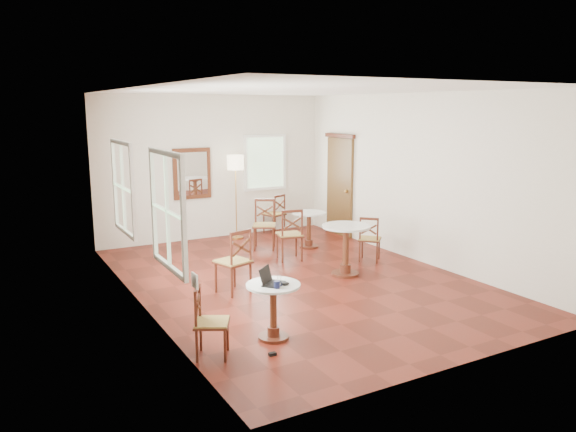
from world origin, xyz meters
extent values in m
plane|color=#58180F|center=(0.00, 0.00, 0.00)|extent=(7.00, 7.00, 0.00)
cube|color=silver|center=(0.00, 3.50, 1.50)|extent=(5.00, 0.02, 3.00)
cube|color=silver|center=(0.00, -3.50, 1.50)|extent=(5.00, 0.02, 3.00)
cube|color=silver|center=(-2.50, 0.00, 1.50)|extent=(0.02, 7.00, 3.00)
cube|color=silver|center=(2.50, 0.00, 1.50)|extent=(0.02, 7.00, 3.00)
cube|color=white|center=(0.00, 0.00, 3.00)|extent=(5.00, 7.00, 0.02)
cube|color=brown|center=(2.46, 2.40, 1.05)|extent=(0.06, 0.90, 2.10)
cube|color=#4D2013|center=(2.44, 2.40, 2.15)|extent=(0.08, 1.02, 0.08)
sphere|color=#BF8C3F|center=(2.40, 2.08, 1.00)|extent=(0.07, 0.07, 0.07)
cube|color=#542816|center=(-0.50, 3.46, 1.40)|extent=(0.80, 0.05, 1.05)
cube|color=white|center=(-0.50, 3.43, 1.40)|extent=(0.64, 0.02, 0.88)
cube|color=white|center=(-2.47, -2.10, 0.95)|extent=(0.02, 0.16, 0.16)
torus|color=red|center=(-2.46, -2.10, 0.95)|extent=(0.02, 0.12, 0.12)
cube|color=white|center=(-2.47, -1.20, 1.55)|extent=(0.06, 1.22, 1.42)
cube|color=white|center=(-2.47, 1.00, 1.55)|extent=(0.06, 1.22, 1.42)
cube|color=white|center=(1.20, 3.47, 1.55)|extent=(1.02, 0.06, 1.22)
cylinder|color=#4D2013|center=(-1.42, -1.88, 0.02)|extent=(0.37, 0.37, 0.04)
cylinder|color=#4D2013|center=(-1.42, -1.88, 0.09)|extent=(0.15, 0.15, 0.11)
cylinder|color=#542816|center=(-1.42, -1.88, 0.37)|extent=(0.08, 0.08, 0.56)
cylinder|color=#4D2013|center=(-1.42, -1.88, 0.63)|extent=(0.13, 0.13, 0.06)
cylinder|color=silver|center=(-1.42, -1.88, 0.67)|extent=(0.65, 0.65, 0.03)
cylinder|color=#4D2013|center=(0.83, -0.17, 0.02)|extent=(0.46, 0.46, 0.05)
cylinder|color=#4D2013|center=(0.83, -0.17, 0.11)|extent=(0.18, 0.18, 0.14)
cylinder|color=#542816|center=(0.83, -0.17, 0.46)|extent=(0.10, 0.10, 0.69)
cylinder|color=#4D2013|center=(0.83, -0.17, 0.78)|extent=(0.16, 0.16, 0.07)
cylinder|color=silver|center=(0.83, -0.17, 0.83)|extent=(0.80, 0.80, 0.03)
cylinder|color=#4D2013|center=(1.27, 1.73, 0.02)|extent=(0.38, 0.38, 0.04)
cylinder|color=#4D2013|center=(1.27, 1.73, 0.10)|extent=(0.15, 0.15, 0.12)
cylinder|color=#542816|center=(1.27, 1.73, 0.38)|extent=(0.09, 0.09, 0.58)
cylinder|color=#4D2013|center=(1.27, 1.73, 0.65)|extent=(0.13, 0.13, 0.06)
cylinder|color=silver|center=(1.27, 1.73, 0.70)|extent=(0.67, 0.67, 0.03)
cylinder|color=#4D2013|center=(-1.03, 0.16, 0.23)|extent=(0.04, 0.04, 0.46)
cylinder|color=#4D2013|center=(-0.92, -0.19, 0.23)|extent=(0.04, 0.04, 0.46)
cylinder|color=#4D2013|center=(-1.38, 0.05, 0.23)|extent=(0.04, 0.04, 0.46)
cylinder|color=#4D2013|center=(-1.27, -0.30, 0.23)|extent=(0.04, 0.04, 0.46)
cube|color=#4D2013|center=(-1.15, -0.07, 0.47)|extent=(0.56, 0.56, 0.03)
cube|color=olive|center=(-1.15, -0.07, 0.48)|extent=(0.54, 0.54, 0.04)
cylinder|color=#4D2013|center=(-0.92, -0.19, 0.72)|extent=(0.04, 0.04, 0.51)
cylinder|color=#4D2013|center=(-1.27, -0.30, 0.72)|extent=(0.04, 0.04, 0.51)
cube|color=#4D2013|center=(-1.10, -0.25, 0.95)|extent=(0.38, 0.15, 0.05)
cube|color=#542816|center=(-1.10, -0.25, 0.73)|extent=(0.33, 0.12, 0.23)
cube|color=#542816|center=(-1.10, -0.25, 0.73)|extent=(0.33, 0.12, 0.23)
cylinder|color=#4D2013|center=(-2.18, -2.19, 0.19)|extent=(0.03, 0.03, 0.38)
cylinder|color=#4D2013|center=(-2.45, -2.04, 0.19)|extent=(0.03, 0.03, 0.38)
cylinder|color=#4D2013|center=(-2.04, -1.92, 0.19)|extent=(0.03, 0.03, 0.38)
cylinder|color=#4D2013|center=(-2.31, -1.77, 0.19)|extent=(0.03, 0.03, 0.38)
cube|color=#4D2013|center=(-2.24, -1.98, 0.39)|extent=(0.51, 0.51, 0.03)
cube|color=olive|center=(-2.24, -1.98, 0.40)|extent=(0.48, 0.48, 0.03)
cylinder|color=#4D2013|center=(-2.45, -2.04, 0.60)|extent=(0.03, 0.03, 0.43)
cylinder|color=#4D2013|center=(-2.31, -1.77, 0.60)|extent=(0.03, 0.03, 0.43)
cube|color=#4D2013|center=(-2.38, -1.91, 0.79)|extent=(0.18, 0.30, 0.04)
cube|color=#542816|center=(-2.38, -1.91, 0.60)|extent=(0.15, 0.25, 0.19)
cube|color=#542816|center=(-2.38, -1.91, 0.60)|extent=(0.15, 0.25, 0.19)
cylinder|color=#4D2013|center=(0.71, 1.25, 0.23)|extent=(0.04, 0.04, 0.45)
cylinder|color=#4D2013|center=(0.62, 0.90, 0.23)|extent=(0.04, 0.04, 0.45)
cylinder|color=#4D2013|center=(0.36, 1.34, 0.23)|extent=(0.04, 0.04, 0.45)
cylinder|color=#4D2013|center=(0.27, 0.99, 0.23)|extent=(0.04, 0.04, 0.45)
cube|color=#4D2013|center=(0.49, 1.12, 0.46)|extent=(0.53, 0.53, 0.03)
cube|color=olive|center=(0.49, 1.12, 0.47)|extent=(0.51, 0.51, 0.04)
cylinder|color=#4D2013|center=(0.62, 0.90, 0.70)|extent=(0.04, 0.04, 0.50)
cylinder|color=#4D2013|center=(0.27, 0.99, 0.70)|extent=(0.04, 0.04, 0.50)
cube|color=#4D2013|center=(0.45, 0.94, 0.93)|extent=(0.38, 0.12, 0.05)
cube|color=#542816|center=(0.45, 0.94, 0.71)|extent=(0.32, 0.10, 0.22)
cube|color=#542816|center=(0.45, 0.94, 0.71)|extent=(0.32, 0.10, 0.22)
cylinder|color=#4D2013|center=(1.94, 0.35, 0.19)|extent=(0.03, 0.03, 0.39)
cylinder|color=#4D2013|center=(1.72, 0.13, 0.19)|extent=(0.03, 0.03, 0.39)
cylinder|color=#4D2013|center=(1.73, 0.57, 0.19)|extent=(0.03, 0.03, 0.39)
cylinder|color=#4D2013|center=(1.50, 0.35, 0.19)|extent=(0.03, 0.03, 0.39)
cube|color=#4D2013|center=(1.72, 0.35, 0.39)|extent=(0.54, 0.54, 0.03)
cube|color=olive|center=(1.72, 0.35, 0.41)|extent=(0.51, 0.51, 0.03)
cylinder|color=#4D2013|center=(1.72, 0.13, 0.61)|extent=(0.03, 0.03, 0.43)
cylinder|color=#4D2013|center=(1.50, 0.35, 0.61)|extent=(0.03, 0.03, 0.43)
cube|color=#4D2013|center=(1.61, 0.24, 0.81)|extent=(0.25, 0.26, 0.04)
cube|color=#542816|center=(1.61, 0.24, 0.61)|extent=(0.21, 0.21, 0.19)
cube|color=#542816|center=(1.61, 0.24, 0.61)|extent=(0.21, 0.21, 0.19)
cylinder|color=#4D2013|center=(1.38, 3.44, 0.20)|extent=(0.03, 0.03, 0.41)
cylinder|color=#4D2013|center=(1.50, 3.13, 0.20)|extent=(0.03, 0.03, 0.41)
cylinder|color=#4D2013|center=(1.08, 3.32, 0.20)|extent=(0.03, 0.03, 0.41)
cylinder|color=#4D2013|center=(1.20, 3.02, 0.20)|extent=(0.03, 0.03, 0.41)
cube|color=#4D2013|center=(1.29, 3.23, 0.41)|extent=(0.52, 0.52, 0.03)
cube|color=olive|center=(1.29, 3.23, 0.43)|extent=(0.49, 0.49, 0.04)
cylinder|color=#4D2013|center=(1.50, 3.13, 0.64)|extent=(0.03, 0.03, 0.45)
cylinder|color=#4D2013|center=(1.20, 3.02, 0.64)|extent=(0.03, 0.03, 0.45)
cube|color=#4D2013|center=(1.35, 3.07, 0.85)|extent=(0.33, 0.16, 0.05)
cube|color=#542816|center=(1.35, 3.07, 0.65)|extent=(0.28, 0.13, 0.20)
cube|color=#542816|center=(1.35, 3.07, 0.65)|extent=(0.28, 0.13, 0.20)
cylinder|color=#4D2013|center=(0.20, 1.99, 0.23)|extent=(0.04, 0.04, 0.46)
cylinder|color=#4D2013|center=(0.39, 2.31, 0.23)|extent=(0.04, 0.04, 0.46)
cylinder|color=#4D2013|center=(0.52, 1.81, 0.23)|extent=(0.04, 0.04, 0.46)
cylinder|color=#4D2013|center=(0.70, 2.12, 0.23)|extent=(0.04, 0.04, 0.46)
cube|color=#4D2013|center=(0.45, 2.06, 0.46)|extent=(0.61, 0.61, 0.03)
cube|color=olive|center=(0.45, 2.06, 0.48)|extent=(0.58, 0.58, 0.04)
cylinder|color=#4D2013|center=(0.39, 2.31, 0.71)|extent=(0.04, 0.04, 0.51)
cylinder|color=#4D2013|center=(0.70, 2.12, 0.71)|extent=(0.04, 0.04, 0.51)
cube|color=#4D2013|center=(0.54, 2.21, 0.94)|extent=(0.35, 0.23, 0.05)
cube|color=#542816|center=(0.54, 2.21, 0.72)|extent=(0.30, 0.19, 0.22)
cube|color=#542816|center=(0.54, 2.21, 0.72)|extent=(0.30, 0.19, 0.22)
cylinder|color=#BF8C3F|center=(0.34, 3.15, 0.02)|extent=(0.28, 0.28, 0.03)
cylinder|color=#BF8C3F|center=(0.34, 3.15, 0.81)|extent=(0.02, 0.02, 1.62)
cylinder|color=beige|center=(0.34, 3.15, 1.62)|extent=(0.34, 0.34, 0.30)
cube|color=black|center=(-1.43, -1.90, 0.70)|extent=(0.35, 0.34, 0.02)
cube|color=black|center=(-1.43, -1.90, 0.70)|extent=(0.25, 0.24, 0.00)
cube|color=black|center=(-1.50, -1.83, 0.79)|extent=(0.25, 0.23, 0.19)
cube|color=silver|center=(-1.50, -1.83, 0.79)|extent=(0.22, 0.19, 0.16)
ellipsoid|color=black|center=(-1.32, -2.00, 0.71)|extent=(0.11, 0.09, 0.04)
cylinder|color=black|center=(-1.46, -2.04, 0.73)|extent=(0.07, 0.07, 0.08)
torus|color=black|center=(-1.42, -2.04, 0.73)|extent=(0.06, 0.01, 0.06)
cylinder|color=white|center=(-1.35, -1.89, 0.73)|extent=(0.05, 0.05, 0.09)
cube|color=black|center=(-1.66, -2.29, 0.02)|extent=(0.09, 0.05, 0.03)
camera|label=1|loc=(-4.36, -7.48, 2.74)|focal=34.78mm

